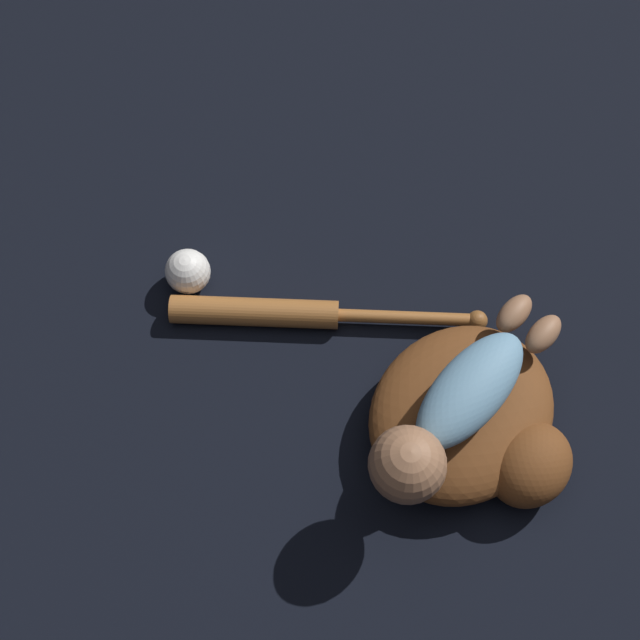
% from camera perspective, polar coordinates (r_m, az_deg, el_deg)
% --- Properties ---
extents(ground_plane, '(6.00, 6.00, 0.00)m').
position_cam_1_polar(ground_plane, '(1.42, 7.18, -6.50)').
color(ground_plane, black).
extents(baseball_glove, '(0.37, 0.36, 0.10)m').
position_cam_1_polar(baseball_glove, '(1.37, 9.74, -6.39)').
color(baseball_glove, brown).
rests_on(baseball_glove, ground).
extents(baby_figure, '(0.39, 0.19, 0.11)m').
position_cam_1_polar(baby_figure, '(1.27, 8.30, -5.93)').
color(baby_figure, '#6693B2').
rests_on(baby_figure, baseball_glove).
extents(baseball_bat, '(0.24, 0.48, 0.05)m').
position_cam_1_polar(baseball_bat, '(1.46, -2.16, 0.44)').
color(baseball_bat, '#9E602D').
rests_on(baseball_bat, ground).
extents(baseball, '(0.08, 0.08, 0.08)m').
position_cam_1_polar(baseball, '(1.49, -8.46, 3.09)').
color(baseball, white).
rests_on(baseball, ground).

